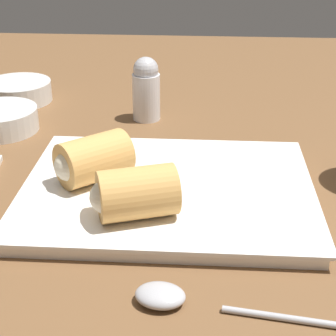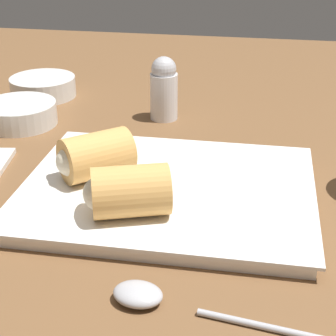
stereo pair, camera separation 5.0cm
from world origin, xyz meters
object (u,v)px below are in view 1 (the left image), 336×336
object	(u,v)px
dipping_bowl_near	(0,119)
salt_shaker	(146,89)
serving_plate	(168,192)
dipping_bowl_far	(18,91)
spoon	(180,299)

from	to	relation	value
dipping_bowl_near	salt_shaker	xyz separation A→B (cm)	(17.61, 5.10, 2.55)
serving_plate	dipping_bowl_far	world-z (taller)	dipping_bowl_far
dipping_bowl_near	salt_shaker	size ratio (longest dim) A/B	1.14
serving_plate	salt_shaker	distance (cm)	21.58
serving_plate	dipping_bowl_near	bearing A→B (deg)	144.03
salt_shaker	dipping_bowl_near	bearing A→B (deg)	-163.84
spoon	salt_shaker	bearing A→B (deg)	99.52
serving_plate	dipping_bowl_near	world-z (taller)	dipping_bowl_near
serving_plate	salt_shaker	bearing A→B (deg)	101.30
serving_plate	spoon	bearing A→B (deg)	-82.93
spoon	salt_shaker	world-z (taller)	salt_shaker
dipping_bowl_far	serving_plate	bearing A→B (deg)	-49.31
dipping_bowl_near	spoon	bearing A→B (deg)	-52.84
spoon	salt_shaker	xyz separation A→B (cm)	(-6.10, 36.37, 3.49)
dipping_bowl_near	dipping_bowl_far	distance (cm)	10.84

